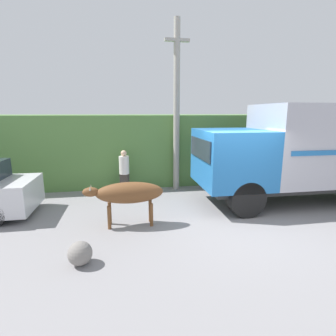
{
  "coord_description": "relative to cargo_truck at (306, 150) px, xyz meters",
  "views": [
    {
      "loc": [
        -3.08,
        -6.18,
        2.93
      ],
      "look_at": [
        -1.87,
        0.94,
        1.41
      ],
      "focal_mm": 28.0,
      "sensor_mm": 36.0,
      "label": 1
    }
  ],
  "objects": [
    {
      "name": "roadside_rock",
      "position": [
        -6.8,
        -2.72,
        -1.52
      ],
      "size": [
        0.48,
        0.48,
        0.48
      ],
      "color": "gray",
      "rests_on": "ground_plane"
    },
    {
      "name": "utility_pole",
      "position": [
        -3.89,
        2.15,
        1.45
      ],
      "size": [
        0.9,
        0.23,
        6.2
      ],
      "color": "#9E998E",
      "rests_on": "ground_plane"
    },
    {
      "name": "building_backdrop",
      "position": [
        -8.79,
        3.91,
        -0.42
      ],
      "size": [
        5.49,
        2.7,
        2.66
      ],
      "color": "#C6B793",
      "rests_on": "ground_plane"
    },
    {
      "name": "brown_cow",
      "position": [
        -5.81,
        -1.0,
        -0.88
      ],
      "size": [
        2.07,
        0.56,
        1.18
      ],
      "rotation": [
        0.0,
        0.0,
        0.02
      ],
      "color": "brown",
      "rests_on": "ground_plane"
    },
    {
      "name": "cargo_truck",
      "position": [
        0.0,
        0.0,
        0.0
      ],
      "size": [
        6.74,
        2.36,
        3.21
      ],
      "rotation": [
        0.0,
        0.0,
        0.0
      ],
      "color": "#2D2D2D",
      "rests_on": "ground_plane"
    },
    {
      "name": "hillside_embankment",
      "position": [
        -2.8,
        5.67,
        -0.34
      ],
      "size": [
        32.0,
        6.46,
        2.85
      ],
      "color": "#568442",
      "rests_on": "ground_plane"
    },
    {
      "name": "ground_plane",
      "position": [
        -2.8,
        -1.43,
        -1.76
      ],
      "size": [
        60.0,
        60.0,
        0.0
      ],
      "primitive_type": "plane",
      "color": "gray"
    },
    {
      "name": "pedestrian_on_hill",
      "position": [
        -5.89,
        1.86,
        -0.88
      ],
      "size": [
        0.47,
        0.47,
        1.62
      ],
      "rotation": [
        0.0,
        0.0,
        2.77
      ],
      "color": "#38332D",
      "rests_on": "ground_plane"
    }
  ]
}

